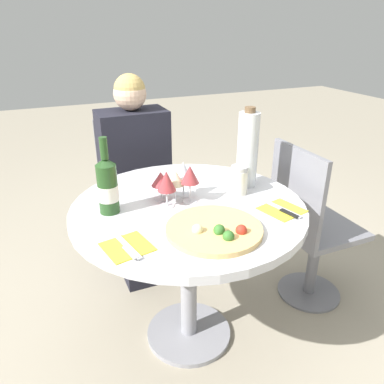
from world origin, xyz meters
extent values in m
plane|color=#9E937F|center=(0.00, 0.00, 0.00)|extent=(12.00, 12.00, 0.00)
cylinder|color=gray|center=(0.00, 0.00, 0.01)|extent=(0.41, 0.41, 0.02)
cylinder|color=gray|center=(0.00, 0.00, 0.36)|extent=(0.08, 0.08, 0.66)
cylinder|color=silver|center=(0.00, 0.00, 0.70)|extent=(0.98, 0.98, 0.04)
cylinder|color=slate|center=(-0.02, 0.78, 0.01)|extent=(0.35, 0.35, 0.01)
cylinder|color=slate|center=(-0.02, 0.78, 0.21)|extent=(0.06, 0.06, 0.41)
cube|color=slate|center=(-0.02, 0.78, 0.43)|extent=(0.38, 0.38, 0.03)
cube|color=slate|center=(-0.02, 0.96, 0.66)|extent=(0.38, 0.02, 0.44)
cube|color=black|center=(-0.02, 0.60, 0.22)|extent=(0.33, 0.36, 0.44)
cube|color=black|center=(-0.02, 0.78, 0.70)|extent=(0.39, 0.24, 0.52)
sphere|color=#DBB293|center=(-0.02, 0.78, 1.05)|extent=(0.18, 0.18, 0.18)
sphere|color=tan|center=(-0.02, 0.78, 1.08)|extent=(0.17, 0.17, 0.17)
cylinder|color=slate|center=(0.75, 0.02, 0.01)|extent=(0.35, 0.35, 0.01)
cylinder|color=slate|center=(0.75, 0.02, 0.21)|extent=(0.06, 0.06, 0.41)
cube|color=slate|center=(0.75, 0.02, 0.43)|extent=(0.38, 0.38, 0.03)
cube|color=slate|center=(0.57, 0.02, 0.66)|extent=(0.02, 0.38, 0.44)
cylinder|color=#DBB26B|center=(0.00, -0.24, 0.73)|extent=(0.35, 0.35, 0.02)
sphere|color=#336B28|center=(0.01, -0.33, 0.75)|extent=(0.04, 0.04, 0.04)
sphere|color=#336B28|center=(-0.01, -0.29, 0.75)|extent=(0.03, 0.03, 0.03)
sphere|color=beige|center=(-0.07, -0.25, 0.75)|extent=(0.04, 0.04, 0.04)
sphere|color=#336B28|center=(0.00, -0.28, 0.75)|extent=(0.04, 0.04, 0.04)
sphere|color=#B22D1E|center=(0.07, -0.31, 0.75)|extent=(0.04, 0.04, 0.04)
cylinder|color=#23471E|center=(-0.31, 0.06, 0.82)|extent=(0.08, 0.08, 0.20)
cone|color=#23471E|center=(-0.31, 0.06, 0.94)|extent=(0.08, 0.08, 0.03)
cylinder|color=#23471E|center=(-0.31, 0.06, 0.99)|extent=(0.03, 0.03, 0.09)
cylinder|color=silver|center=(-0.31, 0.06, 0.81)|extent=(0.08, 0.08, 0.06)
cylinder|color=silver|center=(0.33, 0.09, 0.89)|extent=(0.09, 0.09, 0.34)
cylinder|color=brown|center=(0.33, 0.09, 1.07)|extent=(0.05, 0.05, 0.02)
cylinder|color=silver|center=(0.25, 0.02, 0.78)|extent=(0.08, 0.08, 0.11)
cylinder|color=#B2B2B7|center=(0.25, 0.02, 0.84)|extent=(0.07, 0.07, 0.02)
cylinder|color=silver|center=(-0.09, 0.02, 0.72)|extent=(0.06, 0.06, 0.00)
cylinder|color=silver|center=(-0.09, 0.02, 0.76)|extent=(0.01, 0.01, 0.07)
cone|color=#9E383D|center=(-0.09, 0.02, 0.84)|extent=(0.08, 0.08, 0.08)
cylinder|color=silver|center=(-0.09, 0.09, 0.72)|extent=(0.06, 0.06, 0.00)
cylinder|color=silver|center=(-0.09, 0.09, 0.76)|extent=(0.01, 0.01, 0.06)
cone|color=#9E383D|center=(-0.09, 0.09, 0.82)|extent=(0.08, 0.08, 0.06)
cylinder|color=silver|center=(0.02, 0.09, 0.72)|extent=(0.06, 0.06, 0.00)
cylinder|color=silver|center=(0.02, 0.09, 0.76)|extent=(0.01, 0.01, 0.08)
cone|color=silver|center=(0.02, 0.09, 0.84)|extent=(0.07, 0.07, 0.08)
cylinder|color=silver|center=(-0.03, 0.06, 0.72)|extent=(0.06, 0.06, 0.00)
cylinder|color=silver|center=(-0.03, 0.06, 0.76)|extent=(0.01, 0.01, 0.07)
cone|color=beige|center=(-0.03, 0.06, 0.83)|extent=(0.08, 0.08, 0.07)
cylinder|color=silver|center=(0.02, 0.02, 0.72)|extent=(0.06, 0.06, 0.00)
cylinder|color=silver|center=(0.02, 0.02, 0.77)|extent=(0.01, 0.01, 0.08)
cone|color=#9E383D|center=(0.02, 0.02, 0.85)|extent=(0.08, 0.08, 0.08)
cube|color=yellow|center=(-0.32, -0.22, 0.72)|extent=(0.18, 0.18, 0.00)
cube|color=silver|center=(-0.32, -0.22, 0.73)|extent=(0.06, 0.19, 0.00)
cube|color=silver|center=(-0.32, -0.27, 0.73)|extent=(0.04, 0.09, 0.00)
cube|color=yellow|center=(0.33, -0.20, 0.72)|extent=(0.18, 0.18, 0.00)
cube|color=silver|center=(0.33, -0.20, 0.73)|extent=(0.06, 0.19, 0.00)
cube|color=black|center=(0.33, -0.25, 0.73)|extent=(0.04, 0.09, 0.00)
camera|label=1|loc=(-0.54, -1.29, 1.42)|focal=35.00mm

